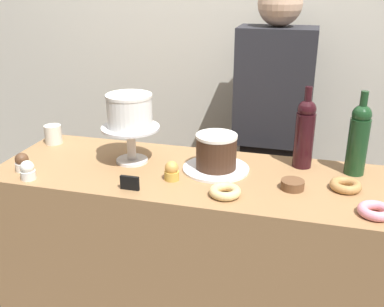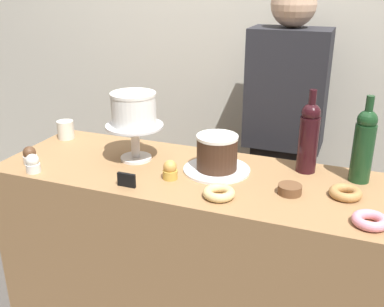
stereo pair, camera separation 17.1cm
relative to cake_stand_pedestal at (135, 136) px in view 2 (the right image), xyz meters
name	(u,v)px [view 2 (the right image)]	position (x,y,z in m)	size (l,w,h in m)	color
back_wall	(251,41)	(0.27, 0.80, 0.30)	(6.00, 0.05, 2.60)	beige
display_counter	(192,269)	(0.27, -0.04, -0.55)	(1.55, 0.54, 0.90)	#997047
cake_stand_pedestal	(135,136)	(0.00, 0.00, 0.00)	(0.23, 0.23, 0.15)	silver
white_layer_cake	(134,109)	(0.00, 0.00, 0.11)	(0.18, 0.18, 0.13)	white
silver_serving_platter	(217,170)	(0.35, 0.01, -0.10)	(0.26, 0.26, 0.01)	white
chocolate_round_cake	(217,152)	(0.35, 0.01, -0.02)	(0.16, 0.16, 0.14)	#3D2619
wine_bottle_dark_red	(309,136)	(0.68, 0.13, 0.04)	(0.08, 0.08, 0.33)	black
wine_bottle_green	(364,144)	(0.87, 0.12, 0.04)	(0.08, 0.08, 0.33)	#193D1E
cupcake_vanilla	(33,164)	(-0.31, -0.26, -0.07)	(0.06, 0.06, 0.07)	white
cupcake_caramel	(170,170)	(0.21, -0.12, -0.07)	(0.06, 0.06, 0.07)	gold
cupcake_chocolate	(30,156)	(-0.38, -0.20, -0.07)	(0.06, 0.06, 0.07)	white
donut_maple	(345,193)	(0.84, -0.05, -0.09)	(0.11, 0.11, 0.03)	#B27F47
donut_pink	(370,220)	(0.92, -0.21, -0.09)	(0.11, 0.11, 0.03)	pink
donut_glazed	(219,193)	(0.43, -0.20, -0.09)	(0.11, 0.11, 0.03)	#E0C17F
cookie_stack	(290,189)	(0.65, -0.09, -0.09)	(0.08, 0.08, 0.03)	brown
price_sign_chalkboard	(127,180)	(0.09, -0.24, -0.08)	(0.07, 0.01, 0.05)	black
coffee_cup_ceramic	(66,130)	(-0.43, 0.11, -0.06)	(0.08, 0.08, 0.08)	silver
barista_figure	(282,146)	(0.52, 0.54, -0.16)	(0.36, 0.22, 1.60)	black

